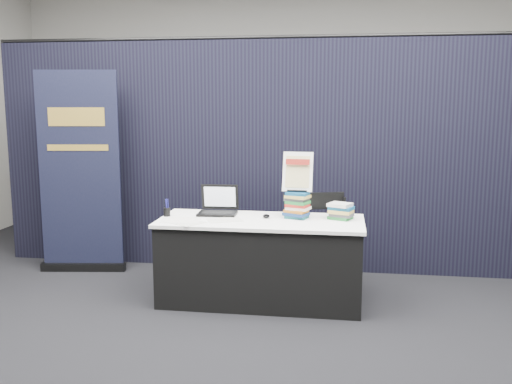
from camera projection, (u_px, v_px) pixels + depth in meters
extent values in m
plane|color=black|center=(251.00, 324.00, 4.60)|extent=(8.00, 8.00, 0.00)
cube|color=#ACAAA3|center=(294.00, 103.00, 8.22)|extent=(8.00, 0.02, 3.50)
cube|color=black|center=(275.00, 157.00, 5.97)|extent=(6.00, 0.08, 2.40)
cube|color=black|center=(261.00, 262.00, 5.08)|extent=(1.76, 0.71, 0.72)
cube|color=white|center=(261.00, 221.00, 5.02)|extent=(1.80, 0.75, 0.03)
cube|color=black|center=(217.00, 214.00, 5.22)|extent=(0.36, 0.26, 0.02)
cube|color=black|center=(220.00, 197.00, 5.32)|extent=(0.35, 0.08, 0.24)
cube|color=silver|center=(220.00, 197.00, 5.31)|extent=(0.30, 0.05, 0.19)
ellipsoid|color=black|center=(266.00, 216.00, 5.08)|extent=(0.07, 0.10, 0.03)
cube|color=silver|center=(181.00, 220.00, 4.98)|extent=(0.36, 0.28, 0.00)
cube|color=beige|center=(184.00, 222.00, 4.91)|extent=(0.40, 0.38, 0.00)
cube|color=silver|center=(225.00, 220.00, 4.99)|extent=(0.35, 0.31, 0.00)
cylinder|color=black|center=(167.00, 212.00, 5.15)|extent=(0.08, 0.08, 0.08)
cube|color=#165153|center=(297.00, 217.00, 5.07)|extent=(0.23, 0.21, 0.03)
cube|color=navy|center=(297.00, 214.00, 5.06)|extent=(0.23, 0.21, 0.03)
cube|color=#C0671B|center=(297.00, 211.00, 5.06)|extent=(0.23, 0.21, 0.03)
cube|color=beige|center=(297.00, 208.00, 5.05)|extent=(0.23, 0.21, 0.03)
cube|color=#AC241B|center=(297.00, 205.00, 5.05)|extent=(0.23, 0.21, 0.03)
cube|color=#1F7632|center=(297.00, 202.00, 5.04)|extent=(0.23, 0.21, 0.03)
cube|color=#444448|center=(297.00, 199.00, 5.04)|extent=(0.23, 0.21, 0.03)
cube|color=tan|center=(297.00, 196.00, 5.04)|extent=(0.23, 0.21, 0.03)
cube|color=navy|center=(297.00, 193.00, 5.03)|extent=(0.23, 0.21, 0.03)
cube|color=#1F7632|center=(341.00, 218.00, 5.02)|extent=(0.25, 0.22, 0.03)
cube|color=#444448|center=(341.00, 214.00, 5.02)|extent=(0.25, 0.22, 0.03)
cube|color=tan|center=(341.00, 211.00, 5.01)|extent=(0.25, 0.22, 0.03)
cube|color=navy|center=(341.00, 208.00, 5.01)|extent=(0.25, 0.22, 0.03)
cube|color=silver|center=(341.00, 205.00, 5.00)|extent=(0.25, 0.22, 0.03)
cube|color=black|center=(297.00, 191.00, 5.01)|extent=(0.18, 0.02, 0.01)
cylinder|color=black|center=(290.00, 178.00, 5.09)|extent=(0.01, 0.09, 0.26)
cylinder|color=black|center=(306.00, 178.00, 5.07)|extent=(0.01, 0.09, 0.26)
cube|color=white|center=(298.00, 172.00, 5.03)|extent=(0.27, 0.12, 0.34)
cube|color=#D0C082|center=(298.00, 172.00, 5.02)|extent=(0.22, 0.09, 0.27)
cube|color=maroon|center=(298.00, 162.00, 5.01)|extent=(0.21, 0.03, 0.05)
cube|color=black|center=(84.00, 267.00, 6.04)|extent=(0.89, 0.22, 0.08)
cube|color=black|center=(80.00, 173.00, 5.90)|extent=(0.83, 0.15, 2.09)
cube|color=gold|center=(76.00, 117.00, 5.79)|extent=(0.57, 0.08, 0.19)
cube|color=gold|center=(78.00, 148.00, 5.84)|extent=(0.62, 0.09, 0.06)
cylinder|color=black|center=(299.00, 275.00, 5.16)|extent=(0.02, 0.02, 0.45)
cylinder|color=black|center=(343.00, 277.00, 5.10)|extent=(0.02, 0.02, 0.45)
cylinder|color=black|center=(302.00, 263.00, 5.54)|extent=(0.02, 0.02, 0.45)
cylinder|color=black|center=(343.00, 265.00, 5.49)|extent=(0.02, 0.02, 0.45)
cube|color=black|center=(322.00, 244.00, 5.28)|extent=(0.52, 0.52, 0.04)
cube|color=black|center=(324.00, 201.00, 5.42)|extent=(0.39, 0.15, 0.16)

